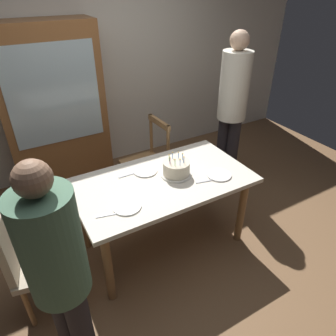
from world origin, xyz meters
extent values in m
plane|color=brown|center=(0.00, 0.00, 0.00)|extent=(6.40, 6.40, 0.00)
cube|color=silver|center=(0.00, 1.85, 1.30)|extent=(6.40, 0.10, 2.60)
cube|color=silver|center=(0.00, 0.00, 0.74)|extent=(1.54, 0.86, 0.04)
cylinder|color=#9E7042|center=(-0.67, -0.33, 0.36)|extent=(0.07, 0.07, 0.72)
cylinder|color=#9E7042|center=(0.67, -0.33, 0.36)|extent=(0.07, 0.07, 0.72)
cylinder|color=#9E7042|center=(-0.67, 0.33, 0.36)|extent=(0.07, 0.07, 0.72)
cylinder|color=#9E7042|center=(0.67, 0.33, 0.36)|extent=(0.07, 0.07, 0.72)
cylinder|color=silver|center=(0.14, 0.01, 0.76)|extent=(0.28, 0.28, 0.01)
cylinder|color=beige|center=(0.14, 0.01, 0.83)|extent=(0.24, 0.24, 0.12)
cylinder|color=#4C7FE5|center=(0.20, 0.01, 0.91)|extent=(0.01, 0.01, 0.05)
sphere|color=#FFC64C|center=(0.20, 0.01, 0.95)|extent=(0.01, 0.01, 0.01)
cylinder|color=#4C7FE5|center=(0.19, 0.05, 0.91)|extent=(0.01, 0.01, 0.05)
sphere|color=#FFC64C|center=(0.19, 0.05, 0.95)|extent=(0.01, 0.01, 0.01)
cylinder|color=#4C7FE5|center=(0.14, 0.07, 0.91)|extent=(0.01, 0.01, 0.05)
sphere|color=#FFC64C|center=(0.14, 0.07, 0.95)|extent=(0.01, 0.01, 0.01)
cylinder|color=#66CC72|center=(0.09, 0.05, 0.91)|extent=(0.01, 0.01, 0.05)
sphere|color=#FFC64C|center=(0.09, 0.05, 0.95)|extent=(0.01, 0.01, 0.01)
cylinder|color=#D872CC|center=(0.07, 0.01, 0.91)|extent=(0.01, 0.01, 0.05)
sphere|color=#FFC64C|center=(0.07, 0.01, 0.95)|extent=(0.01, 0.01, 0.01)
cylinder|color=#66CC72|center=(0.09, -0.04, 0.91)|extent=(0.01, 0.01, 0.05)
sphere|color=#FFC64C|center=(0.09, -0.04, 0.95)|extent=(0.01, 0.01, 0.01)
cylinder|color=#4C7FE5|center=(0.13, -0.06, 0.91)|extent=(0.01, 0.01, 0.05)
sphere|color=#FFC64C|center=(0.13, -0.06, 0.95)|extent=(0.01, 0.01, 0.01)
cylinder|color=#4C7FE5|center=(0.18, -0.04, 0.91)|extent=(0.01, 0.01, 0.05)
sphere|color=#FFC64C|center=(0.18, -0.04, 0.95)|extent=(0.01, 0.01, 0.01)
cylinder|color=white|center=(-0.42, -0.19, 0.76)|extent=(0.22, 0.22, 0.01)
cylinder|color=white|center=(-0.08, 0.19, 0.76)|extent=(0.22, 0.22, 0.01)
cylinder|color=white|center=(0.46, -0.19, 0.76)|extent=(0.22, 0.22, 0.01)
cube|color=silver|center=(-0.58, -0.21, 0.76)|extent=(0.18, 0.06, 0.01)
cube|color=silver|center=(-0.24, 0.21, 0.76)|extent=(0.18, 0.02, 0.01)
cube|color=silver|center=(0.30, -0.21, 0.76)|extent=(0.18, 0.06, 0.01)
cube|color=#9E7042|center=(0.18, 0.75, 0.45)|extent=(0.46, 0.46, 0.05)
cylinder|color=#9E7042|center=(0.00, 0.91, 0.21)|extent=(0.04, 0.04, 0.42)
cylinder|color=#9E7042|center=(0.01, 0.57, 0.21)|extent=(0.04, 0.04, 0.42)
cylinder|color=#9E7042|center=(0.34, 0.93, 0.21)|extent=(0.04, 0.04, 0.42)
cylinder|color=#9E7042|center=(0.35, 0.59, 0.21)|extent=(0.04, 0.04, 0.42)
cylinder|color=#9E7042|center=(0.37, 0.94, 0.70)|extent=(0.04, 0.04, 0.50)
cylinder|color=#9E7042|center=(0.38, 0.58, 0.70)|extent=(0.04, 0.04, 0.50)
cube|color=#9E7042|center=(0.38, 0.76, 0.92)|extent=(0.06, 0.40, 0.06)
cube|color=tan|center=(-1.07, -0.13, 0.45)|extent=(0.52, 0.52, 0.05)
cylinder|color=#9E7042|center=(-0.94, -0.33, 0.21)|extent=(0.04, 0.04, 0.42)
cylinder|color=#9E7042|center=(-0.87, 0.01, 0.21)|extent=(0.04, 0.04, 0.42)
cylinder|color=#9E7042|center=(-1.27, -0.26, 0.21)|extent=(0.04, 0.04, 0.42)
cylinder|color=#9E7042|center=(-1.20, 0.08, 0.21)|extent=(0.04, 0.04, 0.42)
cube|color=tan|center=(-1.26, -0.09, 0.70)|extent=(0.13, 0.40, 0.50)
cylinder|color=#262328|center=(-0.99, -0.74, 0.39)|extent=(0.14, 0.14, 0.77)
cylinder|color=#262328|center=(-1.05, -0.63, 0.39)|extent=(0.14, 0.14, 0.77)
cylinder|color=#4C7259|center=(-1.02, -0.68, 1.10)|extent=(0.32, 0.32, 0.65)
sphere|color=#8C664C|center=(-1.02, -0.68, 1.51)|extent=(0.18, 0.18, 0.18)
cylinder|color=#262328|center=(1.17, 0.61, 0.44)|extent=(0.14, 0.14, 0.88)
cylinder|color=#262328|center=(1.22, 0.49, 0.44)|extent=(0.14, 0.14, 0.88)
cylinder|color=silver|center=(1.19, 0.55, 1.24)|extent=(0.32, 0.32, 0.73)
sphere|color=#D8AD8C|center=(1.19, 0.55, 1.71)|extent=(0.20, 0.20, 0.20)
cube|color=brown|center=(-0.54, 1.56, 0.95)|extent=(1.10, 0.44, 1.90)
cube|color=silver|center=(-0.54, 1.34, 1.20)|extent=(0.94, 0.01, 1.04)
camera|label=1|loc=(-1.06, -1.92, 2.25)|focal=32.67mm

